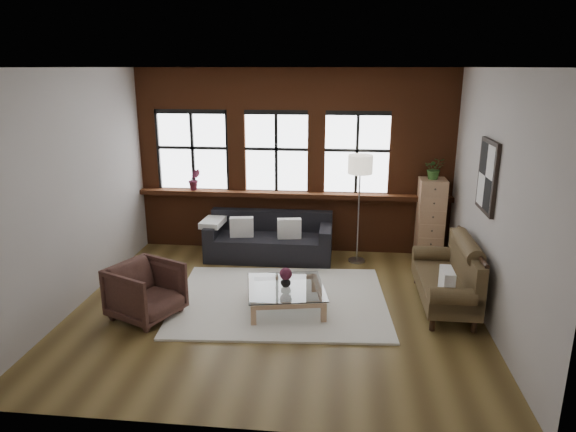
# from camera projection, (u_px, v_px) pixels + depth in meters

# --- Properties ---
(floor) EXTENTS (5.50, 5.50, 0.00)m
(floor) POSITION_uv_depth(u_px,v_px,m) (276.00, 307.00, 7.11)
(floor) COLOR brown
(floor) RESTS_ON ground
(ceiling) EXTENTS (5.50, 5.50, 0.00)m
(ceiling) POSITION_uv_depth(u_px,v_px,m) (275.00, 67.00, 6.21)
(ceiling) COLOR white
(ceiling) RESTS_ON ground
(wall_back) EXTENTS (5.50, 0.00, 5.50)m
(wall_back) POSITION_uv_depth(u_px,v_px,m) (294.00, 161.00, 9.05)
(wall_back) COLOR #ABA49F
(wall_back) RESTS_ON ground
(wall_front) EXTENTS (5.50, 0.00, 5.50)m
(wall_front) POSITION_uv_depth(u_px,v_px,m) (237.00, 267.00, 4.27)
(wall_front) COLOR #ABA49F
(wall_front) RESTS_ON ground
(wall_left) EXTENTS (0.00, 5.00, 5.00)m
(wall_left) POSITION_uv_depth(u_px,v_px,m) (74.00, 190.00, 6.94)
(wall_left) COLOR #ABA49F
(wall_left) RESTS_ON ground
(wall_right) EXTENTS (0.00, 5.00, 5.00)m
(wall_right) POSITION_uv_depth(u_px,v_px,m) (494.00, 201.00, 6.38)
(wall_right) COLOR #ABA49F
(wall_right) RESTS_ON ground
(brick_backwall) EXTENTS (5.50, 0.12, 3.20)m
(brick_backwall) POSITION_uv_depth(u_px,v_px,m) (293.00, 162.00, 8.99)
(brick_backwall) COLOR #622E17
(brick_backwall) RESTS_ON floor
(sill_ledge) EXTENTS (5.50, 0.30, 0.08)m
(sill_ledge) POSITION_uv_depth(u_px,v_px,m) (293.00, 194.00, 9.06)
(sill_ledge) COLOR #622E17
(sill_ledge) RESTS_ON brick_backwall
(window_left) EXTENTS (1.38, 0.10, 1.50)m
(window_left) POSITION_uv_depth(u_px,v_px,m) (193.00, 152.00, 9.14)
(window_left) COLOR black
(window_left) RESTS_ON brick_backwall
(window_mid) EXTENTS (1.38, 0.10, 1.50)m
(window_mid) POSITION_uv_depth(u_px,v_px,m) (276.00, 153.00, 8.99)
(window_mid) COLOR black
(window_mid) RESTS_ON brick_backwall
(window_right) EXTENTS (1.38, 0.10, 1.50)m
(window_right) POSITION_uv_depth(u_px,v_px,m) (357.00, 155.00, 8.85)
(window_right) COLOR black
(window_right) RESTS_ON brick_backwall
(wall_poster) EXTENTS (0.05, 0.74, 0.94)m
(wall_poster) POSITION_uv_depth(u_px,v_px,m) (488.00, 176.00, 6.60)
(wall_poster) COLOR black
(wall_poster) RESTS_ON wall_right
(shag_rug) EXTENTS (3.12, 2.53, 0.03)m
(shag_rug) POSITION_uv_depth(u_px,v_px,m) (281.00, 300.00, 7.29)
(shag_rug) COLOR silver
(shag_rug) RESTS_ON floor
(dark_sofa) EXTENTS (2.15, 0.87, 0.78)m
(dark_sofa) POSITION_uv_depth(u_px,v_px,m) (269.00, 237.00, 8.85)
(dark_sofa) COLOR black
(dark_sofa) RESTS_ON floor
(pillow_a) EXTENTS (0.42, 0.20, 0.34)m
(pillow_a) POSITION_uv_depth(u_px,v_px,m) (242.00, 227.00, 8.75)
(pillow_a) COLOR white
(pillow_a) RESTS_ON dark_sofa
(pillow_b) EXTENTS (0.42, 0.21, 0.34)m
(pillow_b) POSITION_uv_depth(u_px,v_px,m) (289.00, 228.00, 8.67)
(pillow_b) COLOR white
(pillow_b) RESTS_ON dark_sofa
(vintage_settee) EXTENTS (0.77, 1.73, 0.92)m
(vintage_settee) POSITION_uv_depth(u_px,v_px,m) (445.00, 275.00, 7.05)
(vintage_settee) COLOR #4D3C23
(vintage_settee) RESTS_ON floor
(pillow_settee) EXTENTS (0.14, 0.38, 0.34)m
(pillow_settee) POSITION_uv_depth(u_px,v_px,m) (447.00, 282.00, 6.52)
(pillow_settee) COLOR white
(pillow_settee) RESTS_ON vintage_settee
(armchair) EXTENTS (1.06, 1.05, 0.74)m
(armchair) POSITION_uv_depth(u_px,v_px,m) (146.00, 291.00, 6.74)
(armchair) COLOR #3E251F
(armchair) RESTS_ON floor
(coffee_table) EXTENTS (1.21, 1.21, 0.35)m
(coffee_table) POSITION_uv_depth(u_px,v_px,m) (286.00, 298.00, 7.02)
(coffee_table) COLOR tan
(coffee_table) RESTS_ON shag_rug
(vase) EXTENTS (0.19, 0.19, 0.15)m
(vase) POSITION_uv_depth(u_px,v_px,m) (286.00, 281.00, 6.95)
(vase) COLOR #B2B2B2
(vase) RESTS_ON coffee_table
(flowers) EXTENTS (0.17, 0.17, 0.17)m
(flowers) POSITION_uv_depth(u_px,v_px,m) (286.00, 274.00, 6.92)
(flowers) COLOR #591E33
(flowers) RESTS_ON vase
(drawer_chest) EXTENTS (0.43, 0.43, 1.41)m
(drawer_chest) POSITION_uv_depth(u_px,v_px,m) (430.00, 220.00, 8.70)
(drawer_chest) COLOR tan
(drawer_chest) RESTS_ON floor
(potted_plant_top) EXTENTS (0.34, 0.29, 0.37)m
(potted_plant_top) POSITION_uv_depth(u_px,v_px,m) (434.00, 168.00, 8.45)
(potted_plant_top) COLOR #2D5923
(potted_plant_top) RESTS_ON drawer_chest
(floor_lamp) EXTENTS (0.40, 0.40, 1.98)m
(floor_lamp) POSITION_uv_depth(u_px,v_px,m) (359.00, 205.00, 8.52)
(floor_lamp) COLOR #A5A5A8
(floor_lamp) RESTS_ON floor
(sill_plant) EXTENTS (0.25, 0.22, 0.39)m
(sill_plant) POSITION_uv_depth(u_px,v_px,m) (194.00, 179.00, 9.15)
(sill_plant) COLOR #591E33
(sill_plant) RESTS_ON sill_ledge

